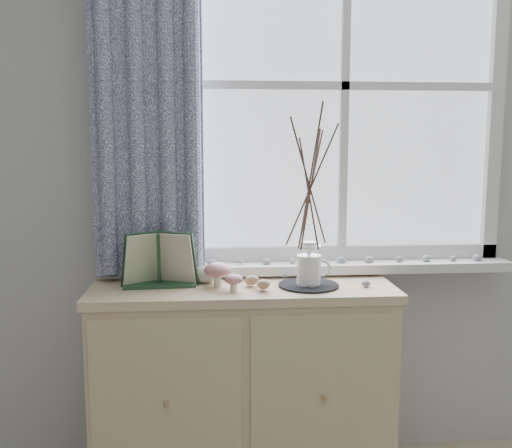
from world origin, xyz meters
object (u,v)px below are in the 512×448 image
(botanical_book, at_px, (158,260))
(toadstool_cluster, at_px, (222,273))
(sideboard, at_px, (243,386))
(twig_pitcher, at_px, (310,182))

(botanical_book, relative_size, toadstool_cluster, 2.03)
(sideboard, height_order, toadstool_cluster, toadstool_cluster)
(botanical_book, height_order, twig_pitcher, twig_pitcher)
(botanical_book, relative_size, twig_pitcher, 0.45)
(twig_pitcher, bearing_deg, botanical_book, -174.76)
(sideboard, relative_size, toadstool_cluster, 7.57)
(botanical_book, distance_m, twig_pitcher, 0.66)
(botanical_book, height_order, toadstool_cluster, botanical_book)
(toadstool_cluster, xyz_separation_m, twig_pitcher, (0.34, 0.00, 0.35))
(sideboard, relative_size, twig_pitcher, 1.67)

